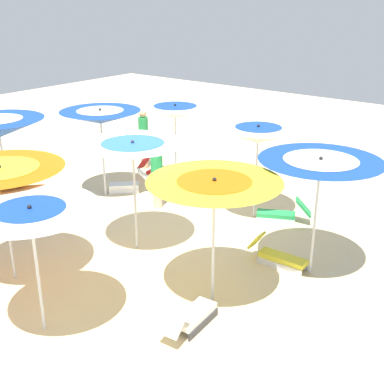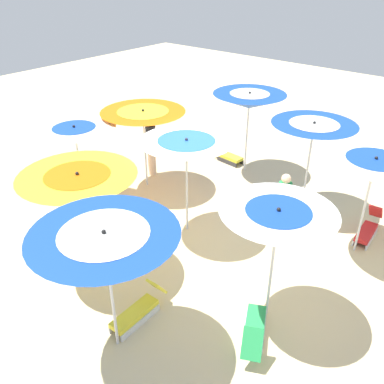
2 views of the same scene
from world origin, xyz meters
name	(u,v)px [view 1 (image 1 of 2)]	position (x,y,z in m)	size (l,w,h in m)	color
ground	(141,241)	(0.00, 0.00, -0.02)	(36.34, 36.34, 0.04)	beige
beach_umbrella_0	(175,111)	(-1.64, 3.19, 2.14)	(2.10, 2.10, 2.36)	silver
beach_umbrella_1	(100,117)	(-2.62, 1.37, 2.17)	(2.08, 2.08, 2.40)	silver
beach_umbrella_3	(258,135)	(1.33, 2.64, 2.08)	(1.96, 1.96, 2.33)	silver
beach_umbrella_4	(133,150)	(0.17, -0.30, 2.19)	(2.09, 2.09, 2.41)	silver
beach_umbrella_5	(1,177)	(-0.81, -2.68, 2.08)	(2.30, 2.30, 2.31)	silver
beach_umbrella_6	(320,169)	(3.60, 1.04, 2.16)	(2.28, 2.28, 2.39)	silver
beach_umbrella_7	(214,191)	(2.63, -0.92, 2.09)	(2.28, 2.28, 2.33)	silver
beach_umbrella_8	(31,220)	(0.97, -3.32, 1.96)	(2.09, 2.09, 2.21)	silver
lounger_1	(191,317)	(2.84, -1.81, 0.21)	(0.47, 1.26, 0.59)	#333338
lounger_2	(281,214)	(1.98, 2.78, 0.21)	(1.30, 0.89, 0.64)	silver
lounger_3	(128,184)	(-2.32, 1.95, 0.22)	(1.12, 1.10, 0.64)	silver
lounger_4	(158,173)	(-2.33, 3.20, 0.21)	(1.29, 0.41, 0.68)	silver
lounger_5	(279,257)	(2.97, 0.89, 0.19)	(1.25, 0.37, 0.59)	silver
beachgoer_0	(157,175)	(-0.95, 1.63, 0.89)	(0.30, 0.30, 1.71)	beige
beachgoer_1	(144,138)	(-3.40, 3.75, 0.98)	(0.30, 0.30, 1.86)	#D8A87F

